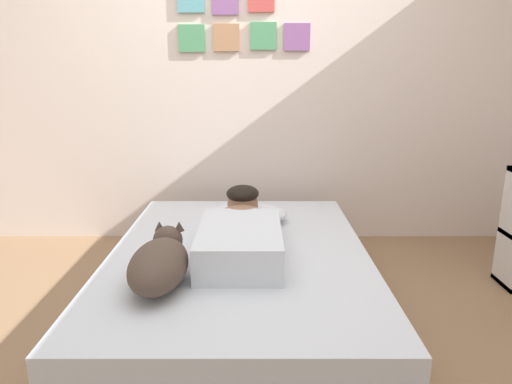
{
  "coord_description": "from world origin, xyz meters",
  "views": [
    {
      "loc": [
        0.08,
        -1.96,
        1.31
      ],
      "look_at": [
        0.09,
        0.62,
        0.62
      ],
      "focal_mm": 31.59,
      "sensor_mm": 36.0,
      "label": 1
    }
  ],
  "objects_px": {
    "pillow": "(246,214)",
    "coffee_cup": "(254,220)",
    "bed": "(238,281)",
    "cell_phone": "(265,267)",
    "person_lying": "(240,231)",
    "dog": "(159,262)"
  },
  "relations": [
    {
      "from": "coffee_cup",
      "to": "pillow",
      "type": "bearing_deg",
      "value": 127.21
    },
    {
      "from": "coffee_cup",
      "to": "cell_phone",
      "type": "xyz_separation_m",
      "value": [
        0.05,
        -0.63,
        -0.03
      ]
    },
    {
      "from": "bed",
      "to": "person_lying",
      "type": "bearing_deg",
      "value": 39.2
    },
    {
      "from": "person_lying",
      "to": "coffee_cup",
      "type": "relative_size",
      "value": 7.36
    },
    {
      "from": "coffee_cup",
      "to": "cell_phone",
      "type": "height_order",
      "value": "coffee_cup"
    },
    {
      "from": "person_lying",
      "to": "dog",
      "type": "relative_size",
      "value": 1.6
    },
    {
      "from": "dog",
      "to": "coffee_cup",
      "type": "bearing_deg",
      "value": 61.27
    },
    {
      "from": "pillow",
      "to": "person_lying",
      "type": "height_order",
      "value": "person_lying"
    },
    {
      "from": "bed",
      "to": "pillow",
      "type": "relative_size",
      "value": 3.81
    },
    {
      "from": "pillow",
      "to": "coffee_cup",
      "type": "bearing_deg",
      "value": -52.79
    },
    {
      "from": "pillow",
      "to": "coffee_cup",
      "type": "distance_m",
      "value": 0.09
    },
    {
      "from": "person_lying",
      "to": "cell_phone",
      "type": "xyz_separation_m",
      "value": [
        0.13,
        -0.24,
        -0.1
      ]
    },
    {
      "from": "coffee_cup",
      "to": "cell_phone",
      "type": "relative_size",
      "value": 0.89
    },
    {
      "from": "cell_phone",
      "to": "person_lying",
      "type": "bearing_deg",
      "value": 118.4
    },
    {
      "from": "coffee_cup",
      "to": "person_lying",
      "type": "bearing_deg",
      "value": -100.7
    },
    {
      "from": "dog",
      "to": "coffee_cup",
      "type": "height_order",
      "value": "dog"
    },
    {
      "from": "pillow",
      "to": "person_lying",
      "type": "bearing_deg",
      "value": -92.63
    },
    {
      "from": "bed",
      "to": "coffee_cup",
      "type": "bearing_deg",
      "value": 77.71
    },
    {
      "from": "bed",
      "to": "cell_phone",
      "type": "bearing_deg",
      "value": -57.85
    },
    {
      "from": "person_lying",
      "to": "cell_phone",
      "type": "relative_size",
      "value": 6.57
    },
    {
      "from": "dog",
      "to": "pillow",
      "type": "bearing_deg",
      "value": 66.15
    },
    {
      "from": "pillow",
      "to": "dog",
      "type": "xyz_separation_m",
      "value": [
        -0.38,
        -0.86,
        0.05
      ]
    }
  ]
}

